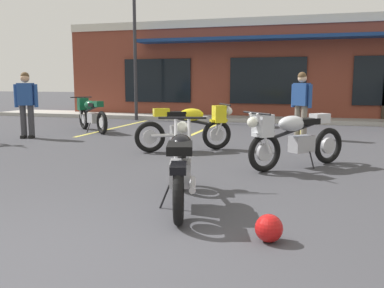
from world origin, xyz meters
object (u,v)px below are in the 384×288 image
object	(u,v)px
helmet_on_pavement	(269,228)
motorcycle_foreground_classic	(181,166)
parking_lot_lamp_post	(133,29)
person_in_black_shirt	(26,101)
motorcycle_silver_naked	(189,126)
motorcycle_black_cruiser	(91,113)
person_in_shorts_foreground	(301,101)
motorcycle_cream_vintage	(293,137)

from	to	relation	value
helmet_on_pavement	motorcycle_foreground_classic	bearing A→B (deg)	141.54
parking_lot_lamp_post	person_in_black_shirt	bearing A→B (deg)	-96.71
motorcycle_foreground_classic	motorcycle_silver_naked	size ratio (longest dim) A/B	1.11
motorcycle_silver_naked	helmet_on_pavement	size ratio (longest dim) A/B	7.15
motorcycle_black_cruiser	person_in_black_shirt	bearing A→B (deg)	-114.91
parking_lot_lamp_post	person_in_shorts_foreground	bearing A→B (deg)	-29.02
motorcycle_black_cruiser	motorcycle_silver_naked	world-z (taller)	same
person_in_shorts_foreground	parking_lot_lamp_post	distance (m)	7.33
motorcycle_silver_naked	motorcycle_foreground_classic	bearing A→B (deg)	-74.33
motorcycle_cream_vintage	person_in_shorts_foreground	size ratio (longest dim) A/B	1.00
motorcycle_silver_naked	parking_lot_lamp_post	bearing A→B (deg)	123.47
motorcycle_foreground_classic	motorcycle_black_cruiser	bearing A→B (deg)	127.60
motorcycle_silver_naked	motorcycle_cream_vintage	bearing A→B (deg)	-29.06
motorcycle_black_cruiser	helmet_on_pavement	size ratio (longest dim) A/B	6.72
person_in_black_shirt	motorcycle_silver_naked	bearing A→B (deg)	-8.68
motorcycle_black_cruiser	person_in_shorts_foreground	world-z (taller)	person_in_shorts_foreground
motorcycle_foreground_classic	person_in_black_shirt	distance (m)	7.18
person_in_black_shirt	parking_lot_lamp_post	world-z (taller)	parking_lot_lamp_post
motorcycle_foreground_classic	motorcycle_silver_naked	distance (m)	3.91
motorcycle_silver_naked	parking_lot_lamp_post	distance (m)	7.64
motorcycle_foreground_classic	helmet_on_pavement	distance (m)	1.51
helmet_on_pavement	parking_lot_lamp_post	distance (m)	12.68
motorcycle_silver_naked	parking_lot_lamp_post	size ratio (longest dim) A/B	0.37
person_in_black_shirt	helmet_on_pavement	size ratio (longest dim) A/B	6.44
parking_lot_lamp_post	motorcycle_cream_vintage	bearing A→B (deg)	-49.47
motorcycle_foreground_classic	person_in_black_shirt	xyz separation A→B (m)	(-5.61, 4.46, 0.49)
motorcycle_silver_naked	person_in_shorts_foreground	bearing A→B (deg)	50.20
motorcycle_foreground_classic	helmet_on_pavement	world-z (taller)	motorcycle_foreground_classic
motorcycle_foreground_classic	motorcycle_cream_vintage	size ratio (longest dim) A/B	1.22
person_in_shorts_foreground	parking_lot_lamp_post	size ratio (longest dim) A/B	0.33
motorcycle_silver_naked	helmet_on_pavement	bearing A→B (deg)	-64.74
parking_lot_lamp_post	motorcycle_silver_naked	bearing A→B (deg)	-56.53
motorcycle_cream_vintage	motorcycle_black_cruiser	bearing A→B (deg)	148.22
motorcycle_black_cruiser	motorcycle_cream_vintage	distance (m)	6.98
person_in_black_shirt	motorcycle_cream_vintage	bearing A→B (deg)	-15.85
motorcycle_foreground_classic	helmet_on_pavement	bearing A→B (deg)	-38.46
person_in_shorts_foreground	parking_lot_lamp_post	world-z (taller)	parking_lot_lamp_post
motorcycle_cream_vintage	helmet_on_pavement	world-z (taller)	motorcycle_cream_vintage
parking_lot_lamp_post	motorcycle_black_cruiser	bearing A→B (deg)	-86.73
motorcycle_silver_naked	helmet_on_pavement	xyz separation A→B (m)	(2.21, -4.68, -0.40)
motorcycle_silver_naked	person_in_black_shirt	distance (m)	4.62
motorcycle_black_cruiser	parking_lot_lamp_post	bearing A→B (deg)	93.27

